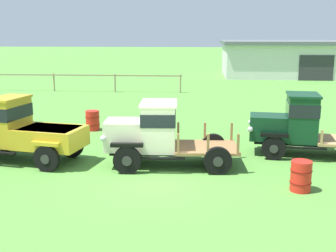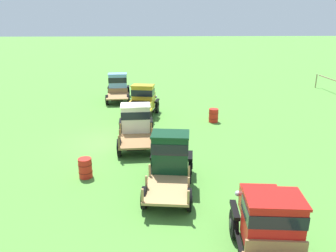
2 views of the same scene
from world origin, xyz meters
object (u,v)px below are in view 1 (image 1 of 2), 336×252
object	(u,v)px
vintage_truck_far_side	(298,124)
oil_drum_beside_row	(301,176)
vintage_truck_midrow_center	(155,133)
vintage_truck_second_in_line	(20,130)
oil_drum_near_fence	(93,120)

from	to	relation	value
vintage_truck_far_side	oil_drum_beside_row	xyz separation A→B (m)	(-0.69, -3.77, -0.73)
vintage_truck_midrow_center	oil_drum_beside_row	bearing A→B (deg)	-24.79
vintage_truck_second_in_line	oil_drum_beside_row	world-z (taller)	vintage_truck_second_in_line
vintage_truck_far_side	oil_drum_beside_row	size ratio (longest dim) A/B	5.33
oil_drum_beside_row	oil_drum_near_fence	size ratio (longest dim) A/B	0.97
vintage_truck_midrow_center	oil_drum_beside_row	xyz separation A→B (m)	(4.46, -2.06, -0.72)
oil_drum_beside_row	oil_drum_near_fence	bearing A→B (deg)	138.01
vintage_truck_second_in_line	oil_drum_near_fence	distance (m)	5.15
vintage_truck_midrow_center	vintage_truck_second_in_line	bearing A→B (deg)	177.69
oil_drum_beside_row	vintage_truck_second_in_line	bearing A→B (deg)	166.39
vintage_truck_midrow_center	vintage_truck_far_side	distance (m)	5.42
vintage_truck_midrow_center	oil_drum_near_fence	size ratio (longest dim) A/B	5.03
vintage_truck_midrow_center	vintage_truck_far_side	xyz separation A→B (m)	(5.15, 1.72, 0.01)
oil_drum_near_fence	vintage_truck_second_in_line	bearing A→B (deg)	-105.07
vintage_truck_second_in_line	vintage_truck_midrow_center	world-z (taller)	vintage_truck_second_in_line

